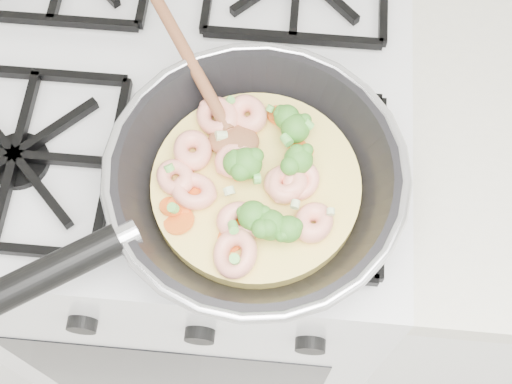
{
  "coord_description": "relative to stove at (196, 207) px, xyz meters",
  "views": [
    {
      "loc": [
        0.15,
        1.21,
        1.62
      ],
      "look_at": [
        0.12,
        1.52,
        0.93
      ],
      "focal_mm": 49.19,
      "sensor_mm": 36.0,
      "label": 1
    }
  ],
  "objects": [
    {
      "name": "stove",
      "position": [
        0.0,
        0.0,
        0.0
      ],
      "size": [
        0.6,
        0.6,
        0.92
      ],
      "color": "white",
      "rests_on": "ground"
    },
    {
      "name": "skillet",
      "position": [
        0.12,
        -0.18,
        0.5
      ],
      "size": [
        0.43,
        0.48,
        0.09
      ],
      "rotation": [
        0.0,
        0.0,
        -0.28
      ],
      "color": "black",
      "rests_on": "stove"
    }
  ]
}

